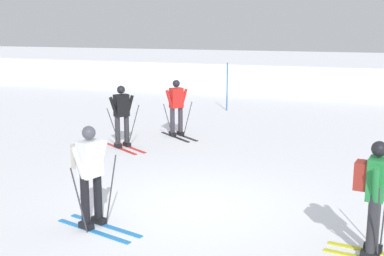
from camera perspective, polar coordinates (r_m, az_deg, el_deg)
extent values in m
plane|color=white|center=(9.35, 0.72, -8.87)|extent=(120.00, 120.00, 0.00)
cube|color=white|center=(27.30, 14.65, 5.82)|extent=(80.00, 6.68, 1.42)
cube|color=gold|center=(7.98, 21.13, -13.31)|extent=(1.60, 0.29, 0.02)
cube|color=black|center=(7.97, 20.07, -12.78)|extent=(0.27, 0.15, 0.10)
cube|color=black|center=(7.72, 19.76, -13.59)|extent=(0.27, 0.15, 0.10)
cylinder|color=#2D2D33|center=(7.80, 20.31, -9.59)|extent=(0.14, 0.14, 0.85)
cylinder|color=#2D2D33|center=(7.54, 20.00, -10.31)|extent=(0.14, 0.14, 0.85)
cube|color=#23843D|center=(7.47, 20.49, -5.47)|extent=(0.28, 0.41, 0.60)
cylinder|color=#23843D|center=(7.71, 20.89, -5.07)|extent=(0.12, 0.26, 0.55)
cylinder|color=#23843D|center=(7.23, 20.37, -6.11)|extent=(0.12, 0.26, 0.55)
sphere|color=black|center=(7.36, 20.73, -2.26)|extent=(0.22, 0.22, 0.22)
cylinder|color=#38383D|center=(7.92, 21.23, -8.92)|extent=(0.07, 0.39, 1.20)
cylinder|color=#38383D|center=(7.35, 20.62, -10.49)|extent=(0.07, 0.39, 1.20)
cube|color=maroon|center=(7.49, 18.91, -5.15)|extent=(0.21, 0.30, 0.40)
cube|color=#237AC6|center=(8.55, -9.94, -10.98)|extent=(1.57, 0.49, 0.02)
cube|color=#237AC6|center=(8.37, -11.33, -11.53)|extent=(1.57, 0.49, 0.02)
cube|color=black|center=(8.63, -10.66, -10.36)|extent=(0.28, 0.18, 0.10)
cube|color=black|center=(8.45, -12.05, -10.89)|extent=(0.28, 0.18, 0.10)
cylinder|color=black|center=(8.47, -10.78, -7.37)|extent=(0.14, 0.14, 0.85)
cylinder|color=black|center=(8.29, -12.19, -7.85)|extent=(0.14, 0.14, 0.85)
cube|color=white|center=(8.19, -11.66, -3.48)|extent=(0.33, 0.43, 0.60)
cylinder|color=white|center=(8.35, -10.30, -3.23)|extent=(0.15, 0.27, 0.55)
cylinder|color=white|center=(8.02, -12.86, -3.95)|extent=(0.15, 0.27, 0.55)
sphere|color=#4C4C56|center=(8.10, -11.78, -0.54)|extent=(0.22, 0.22, 0.22)
cylinder|color=#38383D|center=(8.53, -9.29, -6.99)|extent=(0.10, 0.30, 1.15)
cylinder|color=#38383D|center=(8.08, -12.84, -8.20)|extent=(0.10, 0.30, 1.15)
cube|color=#B7B2A3|center=(8.34, -12.64, -3.11)|extent=(0.24, 0.32, 0.40)
cube|color=red|center=(13.76, -7.16, -2.21)|extent=(1.41, 0.92, 0.02)
cube|color=red|center=(13.62, -8.18, -2.37)|extent=(1.41, 0.92, 0.02)
cube|color=black|center=(13.87, -7.48, -1.85)|extent=(0.28, 0.24, 0.10)
cube|color=black|center=(13.74, -8.49, -2.01)|extent=(0.28, 0.24, 0.10)
cylinder|color=#2D2D33|center=(13.77, -7.53, 0.07)|extent=(0.14, 0.14, 0.85)
cylinder|color=#2D2D33|center=(13.63, -8.55, -0.07)|extent=(0.14, 0.14, 0.85)
cube|color=black|center=(13.59, -8.11, 2.59)|extent=(0.40, 0.45, 0.60)
cylinder|color=black|center=(13.70, -7.16, 2.63)|extent=(0.21, 0.26, 0.55)
cylinder|color=black|center=(13.46, -9.00, 2.42)|extent=(0.21, 0.26, 0.55)
sphere|color=black|center=(13.53, -8.17, 4.39)|extent=(0.22, 0.22, 0.22)
cylinder|color=#38383D|center=(13.75, -6.76, 0.21)|extent=(0.24, 0.36, 1.16)
cylinder|color=#38383D|center=(13.47, -8.94, -0.09)|extent=(0.24, 0.36, 1.16)
cube|color=black|center=(15.05, -1.04, -0.92)|extent=(1.33, 1.04, 0.02)
cube|color=black|center=(14.91, -1.97, -1.04)|extent=(1.33, 1.04, 0.02)
cube|color=black|center=(15.16, -1.33, -0.60)|extent=(0.28, 0.25, 0.10)
cube|color=black|center=(15.03, -2.25, -0.71)|extent=(0.28, 0.25, 0.10)
cylinder|color=#38333D|center=(15.07, -1.34, 1.17)|extent=(0.14, 0.14, 0.85)
cylinder|color=#38333D|center=(14.93, -2.27, 1.07)|extent=(0.14, 0.14, 0.85)
cube|color=red|center=(14.90, -1.81, 3.48)|extent=(0.42, 0.45, 0.60)
cylinder|color=red|center=(15.01, -0.95, 3.50)|extent=(0.23, 0.26, 0.55)
cylinder|color=red|center=(14.76, -2.62, 3.35)|extent=(0.23, 0.26, 0.55)
sphere|color=black|center=(14.85, -1.82, 5.13)|extent=(0.22, 0.22, 0.22)
cylinder|color=#38383D|center=(15.09, -0.49, 1.07)|extent=(0.22, 0.27, 1.04)
cylinder|color=#38383D|center=(14.76, -2.75, 0.82)|extent=(0.22, 0.27, 1.04)
cylinder|color=#1E56AD|center=(19.64, 4.06, 4.75)|extent=(0.05, 0.05, 1.89)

